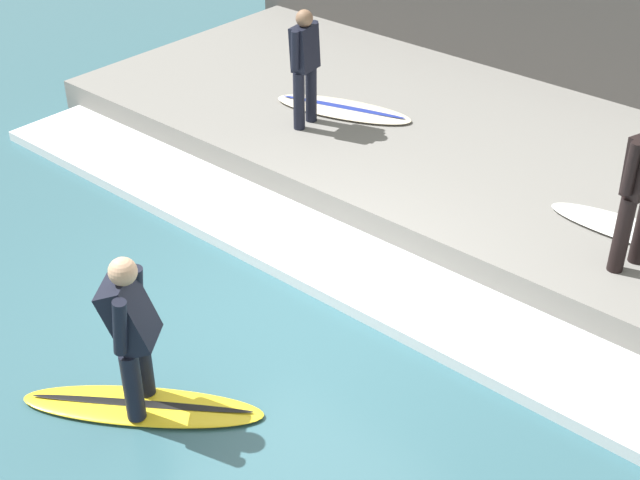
# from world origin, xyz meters

# --- Properties ---
(ground_plane) EXTENTS (28.00, 28.00, 0.00)m
(ground_plane) POSITION_xyz_m (0.00, 0.00, 0.00)
(ground_plane) COLOR #335B66
(concrete_ledge) EXTENTS (4.40, 11.48, 0.41)m
(concrete_ledge) POSITION_xyz_m (3.69, 0.00, 0.20)
(concrete_ledge) COLOR slate
(concrete_ledge) RESTS_ON ground_plane
(back_wall) EXTENTS (0.50, 12.05, 1.94)m
(back_wall) POSITION_xyz_m (6.14, 0.00, 0.97)
(back_wall) COLOR #474442
(back_wall) RESTS_ON ground_plane
(wave_foam_crest) EXTENTS (1.13, 10.90, 0.13)m
(wave_foam_crest) POSITION_xyz_m (0.92, 0.00, 0.06)
(wave_foam_crest) COLOR white
(wave_foam_crest) RESTS_ON ground_plane
(surfboard_riding) EXTENTS (1.59, 1.99, 0.07)m
(surfboard_riding) POSITION_xyz_m (-1.80, 0.11, 0.03)
(surfboard_riding) COLOR yellow
(surfboard_riding) RESTS_ON ground_plane
(surfer_riding) EXTENTS (0.55, 0.56, 1.48)m
(surfer_riding) POSITION_xyz_m (-1.80, 0.11, 0.88)
(surfer_riding) COLOR black
(surfer_riding) RESTS_ON surfboard_riding
(surfer_waiting_near) EXTENTS (0.51, 0.29, 1.49)m
(surfer_waiting_near) POSITION_xyz_m (2.67, 2.22, 1.25)
(surfer_waiting_near) COLOR black
(surfer_waiting_near) RESTS_ON concrete_ledge
(surfboard_waiting_near) EXTENTS (1.11, 1.98, 0.07)m
(surfboard_waiting_near) POSITION_xyz_m (3.29, 2.11, 0.44)
(surfboard_waiting_near) COLOR beige
(surfboard_waiting_near) RESTS_ON concrete_ledge
(surfboard_waiting_far) EXTENTS (0.64, 1.94, 0.06)m
(surfboard_waiting_far) POSITION_xyz_m (2.94, -2.12, 0.44)
(surfboard_waiting_far) COLOR white
(surfboard_waiting_far) RESTS_ON concrete_ledge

